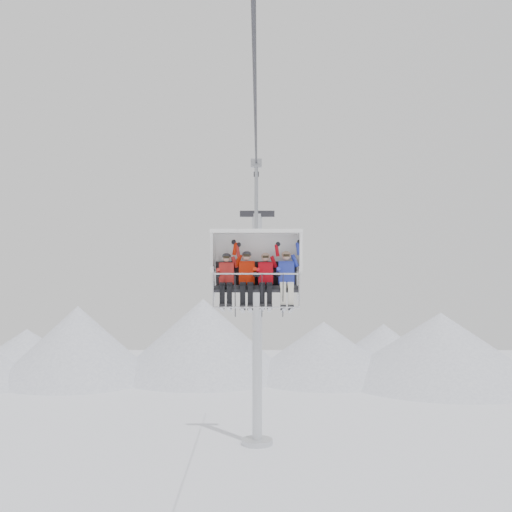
{
  "coord_description": "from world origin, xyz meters",
  "views": [
    {
      "loc": [
        0.05,
        -14.97,
        10.72
      ],
      "look_at": [
        0.0,
        0.0,
        10.78
      ],
      "focal_mm": 45.0,
      "sensor_mm": 36.0,
      "label": 1
    }
  ],
  "objects_px": {
    "chairlift_carrier": "(256,260)",
    "skier_far_left": "(226,278)",
    "skier_center_left": "(247,277)",
    "lift_tower_right": "(257,344)",
    "skier_center_right": "(266,278)",
    "skier_far_right": "(286,277)"
  },
  "relations": [
    {
      "from": "skier_far_left",
      "to": "skier_center_left",
      "type": "xyz_separation_m",
      "value": [
        0.54,
        0.01,
        0.02
      ]
    },
    {
      "from": "skier_far_left",
      "to": "skier_center_right",
      "type": "distance_m",
      "value": 1.05
    },
    {
      "from": "skier_far_left",
      "to": "lift_tower_right",
      "type": "bearing_deg",
      "value": 87.7
    },
    {
      "from": "chairlift_carrier",
      "to": "skier_far_right",
      "type": "height_order",
      "value": "chairlift_carrier"
    },
    {
      "from": "chairlift_carrier",
      "to": "skier_center_right",
      "type": "relative_size",
      "value": 2.36
    },
    {
      "from": "skier_far_left",
      "to": "skier_center_left",
      "type": "bearing_deg",
      "value": 0.71
    },
    {
      "from": "skier_far_left",
      "to": "skier_center_right",
      "type": "height_order",
      "value": "skier_center_right"
    },
    {
      "from": "skier_far_left",
      "to": "skier_far_right",
      "type": "relative_size",
      "value": 1.0
    },
    {
      "from": "skier_far_right",
      "to": "lift_tower_right",
      "type": "bearing_deg",
      "value": 92.33
    },
    {
      "from": "skier_center_right",
      "to": "skier_far_right",
      "type": "xyz_separation_m",
      "value": [
        0.56,
        0.01,
        0.02
      ]
    },
    {
      "from": "lift_tower_right",
      "to": "skier_center_right",
      "type": "distance_m",
      "value": 20.33
    },
    {
      "from": "lift_tower_right",
      "to": "skier_center_right",
      "type": "bearing_deg",
      "value": -89.27
    },
    {
      "from": "skier_center_right",
      "to": "skier_far_right",
      "type": "relative_size",
      "value": 1.0
    },
    {
      "from": "lift_tower_right",
      "to": "skier_center_right",
      "type": "height_order",
      "value": "lift_tower_right"
    },
    {
      "from": "lift_tower_right",
      "to": "skier_far_left",
      "type": "distance_m",
      "value": 20.35
    },
    {
      "from": "skier_far_left",
      "to": "skier_center_right",
      "type": "relative_size",
      "value": 1.0
    },
    {
      "from": "chairlift_carrier",
      "to": "skier_far_left",
      "type": "height_order",
      "value": "chairlift_carrier"
    },
    {
      "from": "skier_far_left",
      "to": "skier_center_right",
      "type": "bearing_deg",
      "value": 0.07
    },
    {
      "from": "lift_tower_right",
      "to": "skier_center_left",
      "type": "distance_m",
      "value": 20.33
    },
    {
      "from": "lift_tower_right",
      "to": "skier_center_left",
      "type": "xyz_separation_m",
      "value": [
        -0.25,
        -19.84,
        4.44
      ]
    },
    {
      "from": "skier_center_left",
      "to": "skier_center_right",
      "type": "bearing_deg",
      "value": -0.6
    },
    {
      "from": "chairlift_carrier",
      "to": "skier_center_left",
      "type": "height_order",
      "value": "chairlift_carrier"
    }
  ]
}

